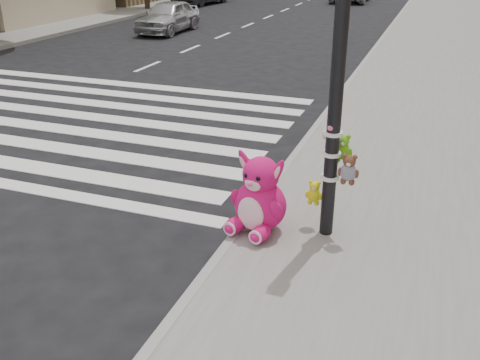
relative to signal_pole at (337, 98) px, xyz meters
The scene contains 8 objects.
ground 3.68m from the signal_pole, 145.32° to the right, with size 120.00×120.00×0.00m, color black.
sidewalk_far 24.37m from the signal_pole, 131.54° to the left, with size 6.00×80.00×0.14m, color slate.
curb_edge 8.45m from the signal_pole, 97.41° to the left, with size 0.12×80.00×0.15m, color gray.
crosswalk 8.10m from the signal_pole, 154.52° to the left, with size 11.00×6.00×0.01m, color silver, non-canonical shape.
signal_pole is the anchor object (origin of this frame).
pink_bunny 1.55m from the signal_pole, 164.41° to the right, with size 0.77×0.86×1.02m.
red_teddy 1.81m from the signal_pole, 164.36° to the right, with size 0.15×0.10×0.22m, color red, non-canonical shape.
car_silver_far 17.16m from the signal_pole, 123.73° to the left, with size 1.49×3.70×1.26m, color #B0B0B5.
Camera 1 is at (3.60, -4.00, 3.46)m, focal length 40.00 mm.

